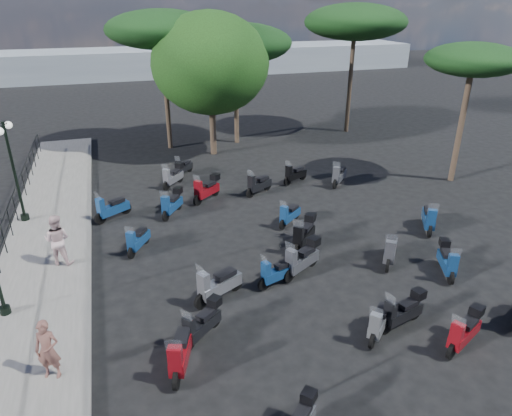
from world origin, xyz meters
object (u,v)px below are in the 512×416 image
object	(u,v)px
scooter_17	(183,168)
scooter_9	(278,271)
scooter_11	(173,176)
scooter_14	(379,322)
woman	(48,350)
scooter_26	(429,219)
scooter_16	(289,215)
scooter_19	(464,332)
scooter_27	(390,251)
scooter_2	(181,353)
scooter_15	(302,259)
pine_1	(355,22)
scooter_3	(138,240)
scooter_10	(207,189)
scooter_13	(403,311)
scooter_8	(218,285)
scooter_5	(112,209)
scooter_21	(304,234)
lamp_post_2	(13,166)
pine_2	(161,30)
scooter_7	(202,323)
scooter_20	(447,261)
scooter_4	(172,204)
pine_3	(473,60)
pedestrian_far	(57,240)
scooter_28	(339,176)
pine_0	(235,43)
scooter_23	(258,185)
broadleaf_tree	(210,64)
scooter_22	(295,174)

from	to	relation	value
scooter_17	scooter_9	bearing A→B (deg)	139.94
scooter_11	scooter_14	bearing A→B (deg)	147.78
woman	scooter_26	size ratio (longest dim) A/B	0.99
scooter_16	scooter_19	distance (m)	8.20
scooter_27	scooter_2	bearing A→B (deg)	57.58
scooter_15	pine_1	bearing A→B (deg)	-62.99
scooter_3	scooter_10	bearing A→B (deg)	-100.19
scooter_2	scooter_13	distance (m)	6.08
scooter_26	pine_1	xyz separation A→B (m)	(4.12, 14.24, 6.50)
scooter_8	scooter_19	distance (m)	6.83
scooter_2	scooter_17	world-z (taller)	scooter_2
pine_1	scooter_14	bearing A→B (deg)	-116.12
scooter_5	scooter_21	distance (m)	8.02
lamp_post_2	pine_2	distance (m)	11.96
scooter_7	scooter_20	world-z (taller)	scooter_20
scooter_13	scooter_20	world-z (taller)	scooter_13
scooter_2	scooter_9	distance (m)	4.49
scooter_4	pine_3	distance (m)	14.90
scooter_16	scooter_7	bearing A→B (deg)	100.90
scooter_5	scooter_13	size ratio (longest dim) A/B	0.95
scooter_11	scooter_14	world-z (taller)	scooter_11
pedestrian_far	woman	bearing A→B (deg)	111.49
pedestrian_far	scooter_7	size ratio (longest dim) A/B	1.35
woman	scooter_19	bearing A→B (deg)	5.75
pedestrian_far	scooter_19	bearing A→B (deg)	164.03
woman	scooter_14	world-z (taller)	woman
woman	scooter_21	bearing A→B (deg)	43.59
scooter_9	scooter_26	xyz separation A→B (m)	(6.91, 1.66, 0.03)
woman	scooter_20	bearing A→B (deg)	22.07
scooter_7	scooter_13	xyz separation A→B (m)	(5.34, -1.24, 0.01)
scooter_14	pine_3	world-z (taller)	pine_3
scooter_15	scooter_4	bearing A→B (deg)	-0.26
scooter_11	scooter_13	world-z (taller)	scooter_11
scooter_9	pine_1	xyz separation A→B (m)	(11.03, 15.90, 6.53)
scooter_19	pine_2	world-z (taller)	pine_2
scooter_28	pine_0	world-z (taller)	pine_0
scooter_7	scooter_28	xyz separation A→B (m)	(8.67, 8.87, -0.00)
scooter_19	scooter_23	size ratio (longest dim) A/B	1.01
scooter_13	pine_3	size ratio (longest dim) A/B	0.24
pine_1	scooter_19	bearing A→B (deg)	-110.43
scooter_2	scooter_9	size ratio (longest dim) A/B	1.15
broadleaf_tree	pine_0	world-z (taller)	broadleaf_tree
pine_0	pine_2	size ratio (longest dim) A/B	0.91
scooter_11	scooter_22	bearing A→B (deg)	-151.94
scooter_3	scooter_16	world-z (taller)	scooter_3
scooter_28	pine_2	size ratio (longest dim) A/B	0.17
scooter_9	scooter_15	distance (m)	1.01
scooter_20	scooter_21	distance (m)	4.86
scooter_7	pine_2	distance (m)	18.79
scooter_26	pine_0	world-z (taller)	pine_0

